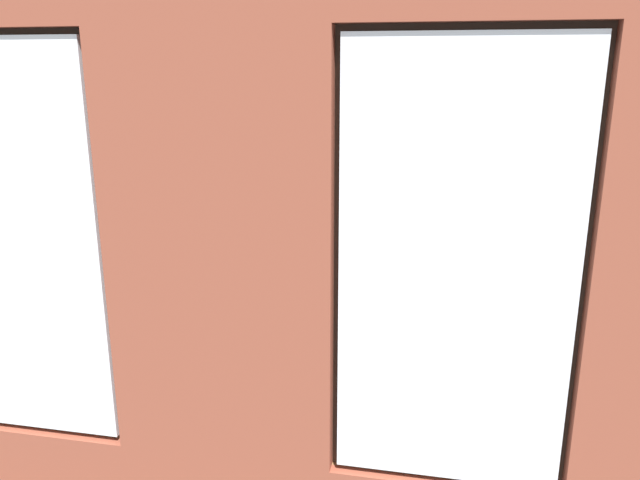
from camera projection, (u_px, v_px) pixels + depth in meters
ground_plane at (331, 350)px, 5.89m from camera, size 6.23×6.39×0.10m
brick_wall_with_windows at (220, 299)px, 2.81m from camera, size 5.63×0.30×3.12m
white_wall_right at (36, 175)px, 5.79m from camera, size 0.10×5.39×3.12m
couch_by_window at (154, 433)px, 3.88m from camera, size 1.92×0.87×0.80m
couch_left at (591, 373)px, 4.64m from camera, size 0.90×1.93×0.80m
coffee_table at (319, 309)px, 5.69m from camera, size 1.41×0.75×0.45m
cup_ceramic at (319, 299)px, 5.67m from camera, size 0.07×0.07×0.08m
table_plant_small at (364, 291)px, 5.70m from camera, size 0.12×0.12×0.19m
remote_gray at (328, 308)px, 5.55m from camera, size 0.12×0.17×0.02m
remote_silver at (271, 303)px, 5.65m from camera, size 0.14×0.17×0.02m
media_console at (66, 314)px, 5.86m from camera, size 0.93×0.42×0.57m
tv_flatscreen at (58, 251)px, 5.69m from camera, size 0.94×0.20×0.65m
papasan_chair at (264, 238)px, 7.78m from camera, size 1.20×1.20×0.73m
potted_plant_between_couches at (383, 406)px, 3.56m from camera, size 0.79×0.81×1.19m
potted_plant_mid_room_small at (434, 263)px, 6.67m from camera, size 0.44×0.44×0.75m
potted_plant_near_tv at (54, 305)px, 4.75m from camera, size 0.76×0.83×1.40m
potted_plant_foreground_right at (199, 212)px, 8.13m from camera, size 0.77×0.82×1.29m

